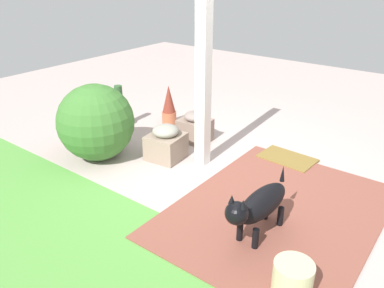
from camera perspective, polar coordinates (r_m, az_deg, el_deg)
ground_plane at (r=4.59m, az=3.36°, el=-4.26°), size 12.00×12.00×0.00m
brick_path at (r=3.99m, az=12.42°, el=-9.59°), size 1.80×2.40×0.02m
porch_pillar at (r=4.40m, az=1.69°, el=10.73°), size 0.14×0.14×2.31m
stone_planter_nearest at (r=5.32m, az=0.42°, el=2.43°), size 0.45×0.38×0.43m
stone_planter_near at (r=4.85m, az=-3.84°, el=0.13°), size 0.46×0.47×0.45m
round_shrub at (r=4.90m, az=-13.91°, el=3.10°), size 0.94×0.94×0.94m
terracotta_pot_tall at (r=5.90m, az=-10.50°, el=4.61°), size 0.21×0.21×0.63m
terracotta_pot_spiky at (r=5.87m, az=-3.40°, el=5.56°), size 0.22×0.22×0.61m
dog at (r=3.45m, az=9.78°, el=-8.81°), size 0.27×0.85×0.58m
ceramic_urn at (r=3.06m, az=14.48°, el=-18.91°), size 0.29×0.29×0.31m
doormat at (r=5.01m, az=13.76°, el=-2.10°), size 0.69×0.46×0.03m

